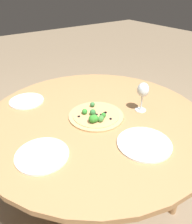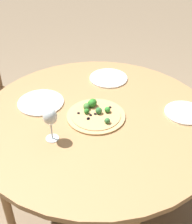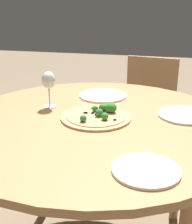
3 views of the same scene
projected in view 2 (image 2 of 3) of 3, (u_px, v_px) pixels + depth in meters
name	position (u px, v px, depth m)	size (l,w,h in m)	color
ground_plane	(97.00, 207.00, 2.07)	(12.00, 12.00, 0.00)	#847056
dining_table	(97.00, 127.00, 1.66)	(1.25, 1.25, 0.75)	#A87A4C
pizza	(95.00, 114.00, 1.63)	(0.31, 0.31, 0.06)	tan
wine_glass	(50.00, 118.00, 1.41)	(0.07, 0.07, 0.17)	silver
plate_near	(185.00, 113.00, 1.65)	(0.21, 0.21, 0.01)	white
plate_far	(108.00, 78.00, 1.94)	(0.23, 0.23, 0.01)	white
plate_side	(41.00, 102.00, 1.72)	(0.25, 0.25, 0.01)	white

